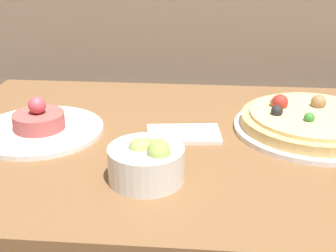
# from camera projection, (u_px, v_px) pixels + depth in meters

# --- Properties ---
(dining_table) EXTENTS (1.00, 0.68, 0.80)m
(dining_table) POSITION_uv_depth(u_px,v_px,m) (185.00, 201.00, 0.97)
(dining_table) COLOR brown
(dining_table) RESTS_ON ground_plane
(pizza_plate) EXTENTS (0.31, 0.31, 0.07)m
(pizza_plate) POSITION_uv_depth(u_px,v_px,m) (312.00, 122.00, 0.94)
(pizza_plate) COLOR white
(pizza_plate) RESTS_ON dining_table
(tartare_plate) EXTENTS (0.25, 0.25, 0.08)m
(tartare_plate) POSITION_uv_depth(u_px,v_px,m) (40.00, 126.00, 0.93)
(tartare_plate) COLOR white
(tartare_plate) RESTS_ON dining_table
(small_bowl) EXTENTS (0.12, 0.12, 0.07)m
(small_bowl) POSITION_uv_depth(u_px,v_px,m) (147.00, 161.00, 0.75)
(small_bowl) COLOR white
(small_bowl) RESTS_ON dining_table
(napkin) EXTENTS (0.15, 0.10, 0.01)m
(napkin) POSITION_uv_depth(u_px,v_px,m) (183.00, 134.00, 0.92)
(napkin) COLOR white
(napkin) RESTS_ON dining_table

